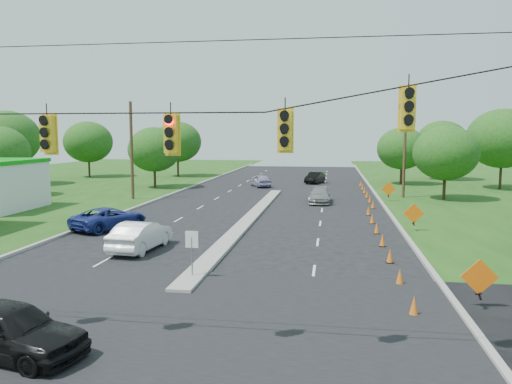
# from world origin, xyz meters

# --- Properties ---
(ground) EXTENTS (160.00, 160.00, 0.00)m
(ground) POSITION_xyz_m (0.00, 0.00, 0.00)
(ground) COLOR black
(ground) RESTS_ON ground
(cross_street) EXTENTS (160.00, 14.00, 0.02)m
(cross_street) POSITION_xyz_m (0.00, 0.00, 0.00)
(cross_street) COLOR black
(cross_street) RESTS_ON ground
(curb_left) EXTENTS (0.25, 110.00, 0.16)m
(curb_left) POSITION_xyz_m (-10.10, 30.00, 0.00)
(curb_left) COLOR gray
(curb_left) RESTS_ON ground
(curb_right) EXTENTS (0.25, 110.00, 0.16)m
(curb_right) POSITION_xyz_m (10.10, 30.00, 0.00)
(curb_right) COLOR gray
(curb_right) RESTS_ON ground
(median) EXTENTS (1.00, 34.00, 0.18)m
(median) POSITION_xyz_m (0.00, 21.00, 0.00)
(median) COLOR gray
(median) RESTS_ON ground
(median_sign) EXTENTS (0.55, 0.06, 2.05)m
(median_sign) POSITION_xyz_m (0.00, 6.00, 1.46)
(median_sign) COLOR gray
(median_sign) RESTS_ON ground
(signal_span) EXTENTS (25.60, 0.32, 9.00)m
(signal_span) POSITION_xyz_m (-0.05, -1.00, 4.97)
(signal_span) COLOR #422D1C
(signal_span) RESTS_ON ground
(utility_pole_far_left) EXTENTS (0.28, 0.28, 9.00)m
(utility_pole_far_left) POSITION_xyz_m (-12.50, 30.00, 4.50)
(utility_pole_far_left) COLOR #422D1C
(utility_pole_far_left) RESTS_ON ground
(utility_pole_far_right) EXTENTS (0.28, 0.28, 9.00)m
(utility_pole_far_right) POSITION_xyz_m (12.50, 35.00, 4.50)
(utility_pole_far_right) COLOR #422D1C
(utility_pole_far_right) RESTS_ON ground
(cone_0) EXTENTS (0.32, 0.32, 0.70)m
(cone_0) POSITION_xyz_m (8.49, 3.00, 0.35)
(cone_0) COLOR orange
(cone_0) RESTS_ON ground
(cone_1) EXTENTS (0.32, 0.32, 0.70)m
(cone_1) POSITION_xyz_m (8.49, 6.50, 0.35)
(cone_1) COLOR orange
(cone_1) RESTS_ON ground
(cone_2) EXTENTS (0.32, 0.32, 0.70)m
(cone_2) POSITION_xyz_m (8.49, 10.00, 0.35)
(cone_2) COLOR orange
(cone_2) RESTS_ON ground
(cone_3) EXTENTS (0.32, 0.32, 0.70)m
(cone_3) POSITION_xyz_m (8.49, 13.50, 0.35)
(cone_3) COLOR orange
(cone_3) RESTS_ON ground
(cone_4) EXTENTS (0.32, 0.32, 0.70)m
(cone_4) POSITION_xyz_m (8.49, 17.00, 0.35)
(cone_4) COLOR orange
(cone_4) RESTS_ON ground
(cone_5) EXTENTS (0.32, 0.32, 0.70)m
(cone_5) POSITION_xyz_m (8.49, 20.50, 0.35)
(cone_5) COLOR orange
(cone_5) RESTS_ON ground
(cone_6) EXTENTS (0.32, 0.32, 0.70)m
(cone_6) POSITION_xyz_m (8.49, 24.00, 0.35)
(cone_6) COLOR orange
(cone_6) RESTS_ON ground
(cone_7) EXTENTS (0.32, 0.32, 0.70)m
(cone_7) POSITION_xyz_m (9.09, 27.50, 0.35)
(cone_7) COLOR orange
(cone_7) RESTS_ON ground
(cone_8) EXTENTS (0.32, 0.32, 0.70)m
(cone_8) POSITION_xyz_m (9.09, 31.00, 0.35)
(cone_8) COLOR orange
(cone_8) RESTS_ON ground
(cone_9) EXTENTS (0.32, 0.32, 0.70)m
(cone_9) POSITION_xyz_m (9.09, 34.50, 0.35)
(cone_9) COLOR orange
(cone_9) RESTS_ON ground
(cone_10) EXTENTS (0.32, 0.32, 0.70)m
(cone_10) POSITION_xyz_m (9.09, 38.00, 0.35)
(cone_10) COLOR orange
(cone_10) RESTS_ON ground
(cone_11) EXTENTS (0.32, 0.32, 0.70)m
(cone_11) POSITION_xyz_m (9.09, 41.50, 0.35)
(cone_11) COLOR orange
(cone_11) RESTS_ON ground
(cone_12) EXTENTS (0.32, 0.32, 0.70)m
(cone_12) POSITION_xyz_m (9.09, 45.00, 0.35)
(cone_12) COLOR orange
(cone_12) RESTS_ON ground
(work_sign_0) EXTENTS (1.27, 0.58, 1.37)m
(work_sign_0) POSITION_xyz_m (10.80, 4.00, 1.09)
(work_sign_0) COLOR black
(work_sign_0) RESTS_ON ground
(work_sign_1) EXTENTS (1.27, 0.58, 1.37)m
(work_sign_1) POSITION_xyz_m (10.80, 18.00, 1.09)
(work_sign_1) COLOR black
(work_sign_1) RESTS_ON ground
(work_sign_2) EXTENTS (1.27, 0.58, 1.37)m
(work_sign_2) POSITION_xyz_m (10.80, 32.00, 1.09)
(work_sign_2) COLOR black
(work_sign_2) RESTS_ON ground
(tree_3) EXTENTS (7.56, 7.56, 8.82)m
(tree_3) POSITION_xyz_m (-32.00, 40.00, 5.58)
(tree_3) COLOR black
(tree_3) RESTS_ON ground
(tree_4) EXTENTS (6.72, 6.72, 7.84)m
(tree_4) POSITION_xyz_m (-28.00, 52.00, 4.96)
(tree_4) COLOR black
(tree_4) RESTS_ON ground
(tree_5) EXTENTS (5.88, 5.88, 6.86)m
(tree_5) POSITION_xyz_m (-14.00, 40.00, 4.34)
(tree_5) COLOR black
(tree_5) RESTS_ON ground
(tree_6) EXTENTS (6.72, 6.72, 7.84)m
(tree_6) POSITION_xyz_m (-16.00, 55.00, 4.96)
(tree_6) COLOR black
(tree_6) RESTS_ON ground
(tree_9) EXTENTS (5.88, 5.88, 6.86)m
(tree_9) POSITION_xyz_m (16.00, 34.00, 4.34)
(tree_9) COLOR black
(tree_9) RESTS_ON ground
(tree_10) EXTENTS (7.56, 7.56, 8.82)m
(tree_10) POSITION_xyz_m (24.00, 44.00, 5.58)
(tree_10) COLOR black
(tree_10) RESTS_ON ground
(tree_11) EXTENTS (6.72, 6.72, 7.84)m
(tree_11) POSITION_xyz_m (20.00, 55.00, 4.96)
(tree_11) COLOR black
(tree_11) RESTS_ON ground
(tree_12) EXTENTS (5.88, 5.88, 6.86)m
(tree_12) POSITION_xyz_m (14.00, 48.00, 4.34)
(tree_12) COLOR black
(tree_12) RESTS_ON ground
(black_sedan) EXTENTS (4.77, 2.71, 1.53)m
(black_sedan) POSITION_xyz_m (-2.91, -1.82, 0.77)
(black_sedan) COLOR black
(black_sedan) RESTS_ON ground
(white_sedan) EXTENTS (2.03, 4.79, 1.54)m
(white_sedan) POSITION_xyz_m (-4.12, 10.76, 0.77)
(white_sedan) COLOR silver
(white_sedan) RESTS_ON ground
(blue_pickup) EXTENTS (4.23, 5.57, 1.41)m
(blue_pickup) POSITION_xyz_m (-8.32, 16.04, 0.70)
(blue_pickup) COLOR navy
(blue_pickup) RESTS_ON ground
(silver_car_far) EXTENTS (1.89, 4.60, 1.33)m
(silver_car_far) POSITION_xyz_m (4.69, 30.38, 0.67)
(silver_car_far) COLOR gray
(silver_car_far) RESTS_ON ground
(silver_car_oncoming) EXTENTS (3.20, 4.48, 1.42)m
(silver_car_oncoming) POSITION_xyz_m (-2.37, 43.11, 0.71)
(silver_car_oncoming) COLOR #9B92B6
(silver_car_oncoming) RESTS_ON ground
(dark_car_receding) EXTENTS (2.55, 4.44, 1.38)m
(dark_car_receding) POSITION_xyz_m (3.72, 48.15, 0.69)
(dark_car_receding) COLOR black
(dark_car_receding) RESTS_ON ground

